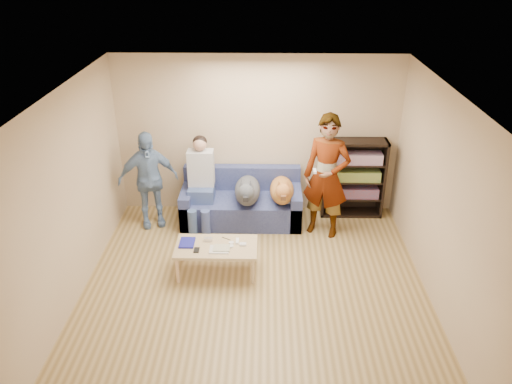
{
  "coord_description": "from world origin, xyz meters",
  "views": [
    {
      "loc": [
        0.13,
        -5.02,
        4.1
      ],
      "look_at": [
        0.0,
        1.2,
        0.95
      ],
      "focal_mm": 35.0,
      "sensor_mm": 36.0,
      "label": 1
    }
  ],
  "objects_px": {
    "bookshelf": "(353,176)",
    "dog_tan": "(282,191)",
    "person_standing_left": "(148,180)",
    "coffee_table": "(216,249)",
    "person_standing_right": "(326,177)",
    "camera_silver": "(208,239)",
    "person_seated": "(201,179)",
    "dog_gray": "(247,191)",
    "sofa": "(242,204)",
    "notebook_blue": "(187,243)"
  },
  "relations": [
    {
      "from": "camera_silver",
      "to": "dog_gray",
      "type": "height_order",
      "value": "dog_gray"
    },
    {
      "from": "notebook_blue",
      "to": "coffee_table",
      "type": "distance_m",
      "value": 0.41
    },
    {
      "from": "notebook_blue",
      "to": "dog_gray",
      "type": "bearing_deg",
      "value": 56.65
    },
    {
      "from": "camera_silver",
      "to": "bookshelf",
      "type": "height_order",
      "value": "bookshelf"
    },
    {
      "from": "camera_silver",
      "to": "dog_tan",
      "type": "relative_size",
      "value": 0.1
    },
    {
      "from": "camera_silver",
      "to": "sofa",
      "type": "bearing_deg",
      "value": 73.64
    },
    {
      "from": "person_seated",
      "to": "dog_tan",
      "type": "xyz_separation_m",
      "value": [
        1.27,
        -0.07,
        -0.15
      ]
    },
    {
      "from": "camera_silver",
      "to": "person_standing_left",
      "type": "bearing_deg",
      "value": 131.77
    },
    {
      "from": "bookshelf",
      "to": "dog_tan",
      "type": "bearing_deg",
      "value": -159.74
    },
    {
      "from": "person_standing_left",
      "to": "camera_silver",
      "type": "distance_m",
      "value": 1.6
    },
    {
      "from": "person_standing_right",
      "to": "camera_silver",
      "type": "distance_m",
      "value": 2.01
    },
    {
      "from": "person_standing_left",
      "to": "coffee_table",
      "type": "relative_size",
      "value": 1.42
    },
    {
      "from": "person_standing_right",
      "to": "dog_tan",
      "type": "xyz_separation_m",
      "value": [
        -0.65,
        0.19,
        -0.34
      ]
    },
    {
      "from": "person_standing_right",
      "to": "person_seated",
      "type": "bearing_deg",
      "value": -165.94
    },
    {
      "from": "person_standing_left",
      "to": "coffee_table",
      "type": "bearing_deg",
      "value": -66.19
    },
    {
      "from": "camera_silver",
      "to": "coffee_table",
      "type": "bearing_deg",
      "value": -45.0
    },
    {
      "from": "notebook_blue",
      "to": "dog_tan",
      "type": "height_order",
      "value": "dog_tan"
    },
    {
      "from": "person_seated",
      "to": "coffee_table",
      "type": "bearing_deg",
      "value": -75.25
    },
    {
      "from": "camera_silver",
      "to": "person_seated",
      "type": "bearing_deg",
      "value": 100.8
    },
    {
      "from": "person_standing_left",
      "to": "dog_tan",
      "type": "height_order",
      "value": "person_standing_left"
    },
    {
      "from": "camera_silver",
      "to": "dog_gray",
      "type": "bearing_deg",
      "value": 65.92
    },
    {
      "from": "person_standing_right",
      "to": "dog_tan",
      "type": "relative_size",
      "value": 1.67
    },
    {
      "from": "person_standing_right",
      "to": "person_seated",
      "type": "relative_size",
      "value": 1.3
    },
    {
      "from": "notebook_blue",
      "to": "person_seated",
      "type": "xyz_separation_m",
      "value": [
        0.05,
        1.29,
        0.34
      ]
    },
    {
      "from": "bookshelf",
      "to": "person_standing_left",
      "type": "bearing_deg",
      "value": -172.7
    },
    {
      "from": "person_standing_right",
      "to": "sofa",
      "type": "xyz_separation_m",
      "value": [
        -1.29,
        0.38,
        -0.68
      ]
    },
    {
      "from": "person_standing_left",
      "to": "notebook_blue",
      "type": "height_order",
      "value": "person_standing_left"
    },
    {
      "from": "person_seated",
      "to": "dog_gray",
      "type": "xyz_separation_m",
      "value": [
        0.73,
        -0.11,
        -0.14
      ]
    },
    {
      "from": "person_standing_right",
      "to": "bookshelf",
      "type": "distance_m",
      "value": 0.85
    },
    {
      "from": "dog_gray",
      "to": "person_standing_left",
      "type": "bearing_deg",
      "value": 177.88
    },
    {
      "from": "person_standing_left",
      "to": "bookshelf",
      "type": "xyz_separation_m",
      "value": [
        3.23,
        0.41,
        -0.1
      ]
    },
    {
      "from": "person_standing_left",
      "to": "camera_silver",
      "type": "relative_size",
      "value": 14.25
    },
    {
      "from": "camera_silver",
      "to": "bookshelf",
      "type": "xyz_separation_m",
      "value": [
        2.19,
        1.58,
        0.23
      ]
    },
    {
      "from": "person_standing_left",
      "to": "coffee_table",
      "type": "height_order",
      "value": "person_standing_left"
    },
    {
      "from": "camera_silver",
      "to": "sofa",
      "type": "xyz_separation_m",
      "value": [
        0.39,
        1.34,
        -0.16
      ]
    },
    {
      "from": "person_standing_right",
      "to": "dog_gray",
      "type": "relative_size",
      "value": 1.54
    },
    {
      "from": "dog_gray",
      "to": "bookshelf",
      "type": "xyz_separation_m",
      "value": [
        1.7,
        0.47,
        0.05
      ]
    },
    {
      "from": "person_standing_right",
      "to": "coffee_table",
      "type": "bearing_deg",
      "value": -123.65
    },
    {
      "from": "sofa",
      "to": "coffee_table",
      "type": "distance_m",
      "value": 1.49
    },
    {
      "from": "person_standing_left",
      "to": "sofa",
      "type": "xyz_separation_m",
      "value": [
        1.43,
        0.18,
        -0.5
      ]
    },
    {
      "from": "coffee_table",
      "to": "bookshelf",
      "type": "relative_size",
      "value": 0.85
    },
    {
      "from": "person_standing_left",
      "to": "camera_silver",
      "type": "xyz_separation_m",
      "value": [
        1.04,
        -1.16,
        -0.34
      ]
    },
    {
      "from": "coffee_table",
      "to": "person_standing_right",
      "type": "bearing_deg",
      "value": 34.72
    },
    {
      "from": "sofa",
      "to": "dog_gray",
      "type": "height_order",
      "value": "dog_gray"
    },
    {
      "from": "person_standing_left",
      "to": "bookshelf",
      "type": "bearing_deg",
      "value": -10.97
    },
    {
      "from": "person_standing_right",
      "to": "notebook_blue",
      "type": "xyz_separation_m",
      "value": [
        -1.96,
        -1.03,
        -0.52
      ]
    },
    {
      "from": "sofa",
      "to": "bookshelf",
      "type": "height_order",
      "value": "bookshelf"
    },
    {
      "from": "camera_silver",
      "to": "coffee_table",
      "type": "distance_m",
      "value": 0.18
    },
    {
      "from": "dog_gray",
      "to": "bookshelf",
      "type": "height_order",
      "value": "bookshelf"
    },
    {
      "from": "person_seated",
      "to": "coffee_table",
      "type": "distance_m",
      "value": 1.44
    }
  ]
}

